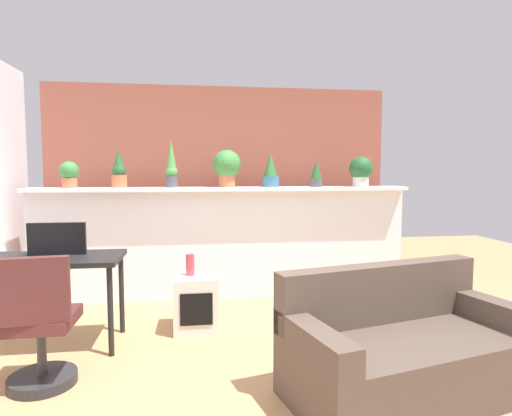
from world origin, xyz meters
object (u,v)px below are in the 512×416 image
at_px(potted_plant_3, 227,166).
at_px(potted_plant_4, 271,171).
at_px(potted_plant_2, 171,166).
at_px(potted_plant_5, 316,174).
at_px(desk, 52,267).
at_px(potted_plant_0, 69,174).
at_px(potted_plant_6, 361,170).
at_px(tv_monitor, 57,239).
at_px(couch, 404,351).
at_px(office_chair, 39,332).
at_px(side_cube_shelf, 196,303).
at_px(potted_plant_1, 119,171).
at_px(vase_on_shelf, 190,265).

distance_m(potted_plant_3, potted_plant_4, 0.50).
relative_size(potted_plant_2, potted_plant_5, 1.74).
xyz_separation_m(potted_plant_5, desk, (-2.54, -1.16, -0.75)).
relative_size(potted_plant_0, potted_plant_6, 0.81).
bearing_deg(potted_plant_6, potted_plant_0, -179.62).
xyz_separation_m(tv_monitor, couch, (2.47, -1.18, -0.60)).
bearing_deg(couch, potted_plant_2, 124.76).
xyz_separation_m(office_chair, side_cube_shelf, (1.02, 0.95, -0.14)).
bearing_deg(potted_plant_0, potted_plant_5, -0.18).
height_order(potted_plant_5, potted_plant_6, potted_plant_6).
xyz_separation_m(potted_plant_1, potted_plant_2, (0.56, -0.03, 0.05)).
xyz_separation_m(potted_plant_4, tv_monitor, (-2.00, -1.15, -0.56)).
height_order(potted_plant_2, side_cube_shelf, potted_plant_2).
height_order(potted_plant_2, tv_monitor, potted_plant_2).
xyz_separation_m(potted_plant_1, vase_on_shelf, (0.77, -0.97, -0.85)).
xyz_separation_m(potted_plant_6, office_chair, (-2.95, -1.91, -1.07)).
distance_m(tv_monitor, vase_on_shelf, 1.14).
bearing_deg(vase_on_shelf, potted_plant_5, 32.34).
xyz_separation_m(potted_plant_0, potted_plant_2, (1.07, 0.03, 0.08)).
distance_m(potted_plant_2, desk, 1.72).
bearing_deg(potted_plant_3, office_chair, -125.29).
distance_m(potted_plant_3, vase_on_shelf, 1.40).
height_order(potted_plant_3, potted_plant_6, potted_plant_3).
xyz_separation_m(potted_plant_2, desk, (-0.90, -1.19, -0.84)).
xyz_separation_m(potted_plant_1, potted_plant_4, (1.68, 0.00, -0.00)).
bearing_deg(potted_plant_0, side_cube_shelf, -35.36).
distance_m(desk, couch, 2.75).
distance_m(desk, side_cube_shelf, 1.25).
bearing_deg(tv_monitor, potted_plant_6, 19.91).
distance_m(side_cube_shelf, vase_on_shelf, 0.35).
bearing_deg(vase_on_shelf, couch, -44.32).
bearing_deg(potted_plant_2, couch, -55.24).
xyz_separation_m(office_chair, vase_on_shelf, (0.97, 0.97, 0.21)).
bearing_deg(tv_monitor, potted_plant_1, 74.58).
xyz_separation_m(potted_plant_0, office_chair, (0.30, -1.89, -1.03)).
bearing_deg(side_cube_shelf, potted_plant_6, 26.59).
relative_size(potted_plant_1, desk, 0.38).
relative_size(potted_plant_6, couch, 0.21).
bearing_deg(potted_plant_6, office_chair, -147.08).
bearing_deg(desk, vase_on_shelf, 12.85).
relative_size(desk, vase_on_shelf, 5.72).
bearing_deg(tv_monitor, potted_plant_4, 29.85).
height_order(potted_plant_0, couch, potted_plant_0).
height_order(potted_plant_6, office_chair, potted_plant_6).
xyz_separation_m(side_cube_shelf, couch, (1.33, -1.33, 0.03)).
distance_m(potted_plant_5, couch, 2.53).
bearing_deg(desk, potted_plant_5, 24.53).
height_order(potted_plant_3, desk, potted_plant_3).
bearing_deg(potted_plant_2, tv_monitor, -128.26).
xyz_separation_m(potted_plant_4, side_cube_shelf, (-0.86, -1.00, -1.19)).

